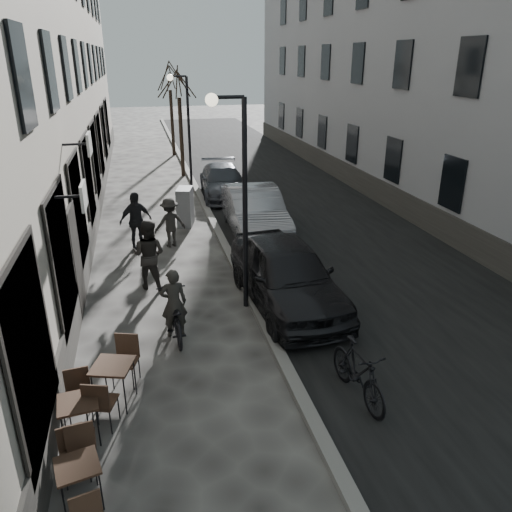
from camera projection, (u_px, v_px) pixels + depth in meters
name	position (u px, v px, depth m)	size (l,w,h in m)	color
ground	(335.00, 497.00, 7.06)	(120.00, 120.00, 0.00)	#34312F
road	(283.00, 195.00, 22.33)	(7.30, 60.00, 0.00)	black
kerb	(202.00, 199.00, 21.53)	(0.25, 60.00, 0.12)	slate
building_right	(412.00, 0.00, 21.00)	(4.00, 35.00, 16.00)	gray
streetlamp_near	(237.00, 182.00, 11.27)	(0.90, 0.28, 5.09)	black
streetlamp_far	(185.00, 120.00, 22.10)	(0.90, 0.28, 5.09)	black
tree_near	(178.00, 81.00, 24.27)	(2.40, 2.40, 5.70)	black
tree_far	(169.00, 77.00, 29.68)	(2.40, 2.40, 5.70)	black
bistro_set_a	(79.00, 480.00, 6.81)	(0.70, 1.45, 0.83)	#322016
bistro_set_b	(80.00, 416.00, 7.97)	(0.68, 1.54, 0.89)	#322016
bistro_set_c	(114.00, 380.00, 8.80)	(0.93, 1.69, 0.96)	#322016
utility_cabinet	(185.00, 207.00, 18.16)	(0.51, 0.93, 1.39)	slate
bicycle	(175.00, 316.00, 11.00)	(0.65, 1.85, 0.97)	black
cyclist_rider	(174.00, 303.00, 10.88)	(0.58, 0.38, 1.59)	#292723
pedestrian_near	(149.00, 255.00, 13.14)	(0.92, 0.71, 1.89)	#282522
pedestrian_mid	(170.00, 223.00, 16.10)	(1.04, 0.60, 1.61)	black
pedestrian_far	(136.00, 221.00, 15.85)	(1.09, 0.46, 1.87)	black
car_near	(287.00, 274.00, 12.25)	(1.96, 4.86, 1.66)	black
car_mid	(255.00, 212.00, 17.22)	(1.72, 4.92, 1.62)	gray
car_far	(223.00, 181.00, 21.99)	(1.88, 4.62, 1.34)	#34373E
moped	(358.00, 372.00, 8.92)	(0.52, 1.83, 1.10)	black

